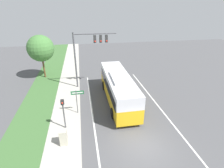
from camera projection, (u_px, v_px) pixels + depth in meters
name	position (u px, v px, depth m)	size (l,w,h in m)	color
ground_plane	(144.00, 146.00, 13.63)	(80.00, 80.00, 0.00)	#4C4C4F
sidewalk	(62.00, 157.00, 12.60)	(2.80, 80.00, 0.12)	#ADA89E
grass_verge	(14.00, 164.00, 12.08)	(3.60, 80.00, 0.10)	#3D6633
lane_divider_near	(98.00, 153.00, 13.04)	(0.14, 30.00, 0.01)	silver
lane_divider_far	(186.00, 141.00, 14.21)	(0.14, 30.00, 0.01)	silver
bus	(118.00, 86.00, 19.35)	(2.64, 10.30, 3.34)	gold
signal_gantry	(88.00, 48.00, 21.46)	(5.30, 0.41, 7.16)	#4C4C51
pedestrian_signal	(63.00, 109.00, 14.75)	(0.28, 0.34, 2.95)	#4C4C51
street_sign	(77.00, 98.00, 17.00)	(1.25, 0.08, 2.61)	#4C4C51
utility_cabinet	(63.00, 138.00, 13.45)	(0.57, 0.50, 1.27)	#B7B29E
roadside_tree	(41.00, 48.00, 24.61)	(3.73, 3.73, 6.23)	brown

